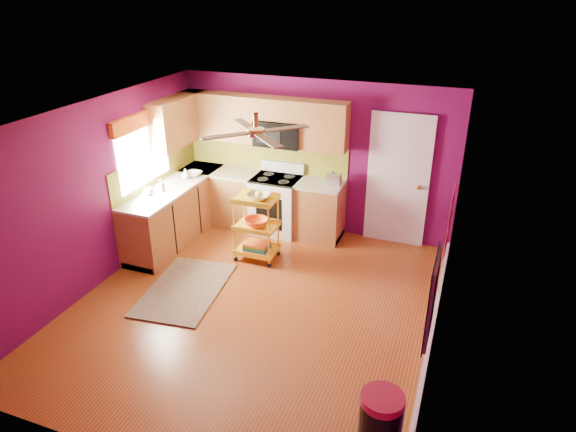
% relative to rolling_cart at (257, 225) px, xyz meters
% --- Properties ---
extents(ground, '(5.00, 5.00, 0.00)m').
position_rel_rolling_cart_xyz_m(ground, '(0.47, -1.18, -0.57)').
color(ground, maroon).
rests_on(ground, ground).
extents(room_envelope, '(4.54, 5.04, 2.52)m').
position_rel_rolling_cart_xyz_m(room_envelope, '(0.49, -1.18, 1.06)').
color(room_envelope, '#5F0A46').
rests_on(room_envelope, ground).
extents(lower_cabinets, '(2.81, 2.31, 0.94)m').
position_rel_rolling_cart_xyz_m(lower_cabinets, '(-0.88, 0.64, -0.14)').
color(lower_cabinets, brown).
rests_on(lower_cabinets, ground).
extents(electric_range, '(0.76, 0.66, 1.13)m').
position_rel_rolling_cart_xyz_m(electric_range, '(-0.08, 0.99, -0.09)').
color(electric_range, white).
rests_on(electric_range, ground).
extents(upper_cabinetry, '(2.80, 2.30, 1.26)m').
position_rel_rolling_cart_xyz_m(upper_cabinetry, '(-0.77, 0.99, 1.23)').
color(upper_cabinetry, brown).
rests_on(upper_cabinetry, ground).
extents(left_window, '(0.08, 1.35, 1.08)m').
position_rel_rolling_cart_xyz_m(left_window, '(-1.75, -0.13, 1.17)').
color(left_window, white).
rests_on(left_window, ground).
extents(panel_door, '(0.95, 0.11, 2.15)m').
position_rel_rolling_cart_xyz_m(panel_door, '(1.82, 1.29, 0.45)').
color(panel_door, white).
rests_on(panel_door, ground).
extents(right_wall_art, '(0.04, 2.74, 1.04)m').
position_rel_rolling_cart_xyz_m(right_wall_art, '(2.70, -1.52, 0.87)').
color(right_wall_art, black).
rests_on(right_wall_art, ground).
extents(ceiling_fan, '(1.01, 1.01, 0.26)m').
position_rel_rolling_cart_xyz_m(ceiling_fan, '(0.47, -0.98, 1.72)').
color(ceiling_fan, '#BF8C3F').
rests_on(ceiling_fan, ground).
extents(shag_rug, '(1.13, 1.66, 0.02)m').
position_rel_rolling_cart_xyz_m(shag_rug, '(-0.58, -1.15, -0.56)').
color(shag_rug, black).
rests_on(shag_rug, ground).
extents(rolling_cart, '(0.62, 0.45, 1.11)m').
position_rel_rolling_cart_xyz_m(rolling_cart, '(0.00, 0.00, 0.00)').
color(rolling_cart, yellow).
rests_on(rolling_cart, ground).
extents(trash_can, '(0.45, 0.46, 0.72)m').
position_rel_rolling_cart_xyz_m(trash_can, '(2.43, -2.91, -0.21)').
color(trash_can, black).
rests_on(trash_can, ground).
extents(teal_kettle, '(0.18, 0.18, 0.21)m').
position_rel_rolling_cart_xyz_m(teal_kettle, '(0.84, 1.07, 0.45)').
color(teal_kettle, '#149686').
rests_on(teal_kettle, lower_cabinets).
extents(toaster, '(0.22, 0.15, 0.18)m').
position_rel_rolling_cart_xyz_m(toaster, '(0.87, 1.04, 0.46)').
color(toaster, beige).
rests_on(toaster, lower_cabinets).
extents(soap_bottle_a, '(0.09, 0.09, 0.19)m').
position_rel_rolling_cart_xyz_m(soap_bottle_a, '(-1.51, -0.13, 0.46)').
color(soap_bottle_a, '#EA3F72').
rests_on(soap_bottle_a, lower_cabinets).
extents(soap_bottle_b, '(0.14, 0.14, 0.17)m').
position_rel_rolling_cart_xyz_m(soap_bottle_b, '(-1.43, 0.45, 0.46)').
color(soap_bottle_b, white).
rests_on(soap_bottle_b, lower_cabinets).
extents(counter_dish, '(0.26, 0.26, 0.06)m').
position_rel_rolling_cart_xyz_m(counter_dish, '(-1.39, 0.62, 0.40)').
color(counter_dish, white).
rests_on(counter_dish, lower_cabinets).
extents(counter_cup, '(0.14, 0.14, 0.11)m').
position_rel_rolling_cart_xyz_m(counter_cup, '(-1.60, -0.33, 0.42)').
color(counter_cup, white).
rests_on(counter_cup, lower_cabinets).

